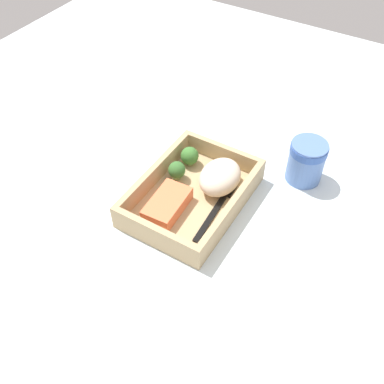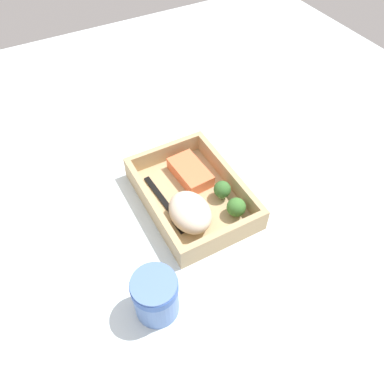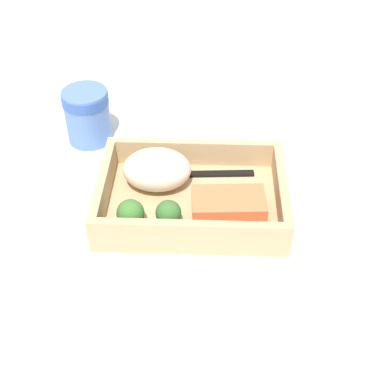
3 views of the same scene
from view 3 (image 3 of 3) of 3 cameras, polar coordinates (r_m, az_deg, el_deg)
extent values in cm
cube|color=silver|center=(75.73, 0.00, -2.10)|extent=(160.00, 160.00, 2.00)
cube|color=tan|center=(74.64, 0.00, -1.21)|extent=(25.55, 18.17, 1.20)
cube|color=tan|center=(79.53, 0.23, 4.28)|extent=(25.55, 1.20, 3.91)
cube|color=tan|center=(66.78, -0.28, -4.51)|extent=(25.55, 1.20, 3.91)
cube|color=tan|center=(73.60, 9.51, 0.03)|extent=(1.20, 15.77, 3.91)
cube|color=tan|center=(74.29, -9.43, 0.50)|extent=(1.20, 15.77, 3.91)
cube|color=#F36E42|center=(71.66, 3.91, -1.39)|extent=(10.12, 6.20, 2.71)
ellipsoid|color=beige|center=(75.15, -3.77, 2.42)|extent=(9.63, 7.40, 5.55)
cylinder|color=#88AC65|center=(70.14, -2.49, -3.21)|extent=(1.29, 1.29, 1.43)
sphere|color=#36682D|center=(68.99, -2.53, -2.23)|extent=(3.39, 3.39, 3.39)
cylinder|color=#8BA764|center=(70.68, -6.48, -3.19)|extent=(1.39, 1.39, 1.21)
sphere|color=#3B722E|center=(69.57, -6.58, -2.25)|extent=(3.66, 3.66, 3.66)
cube|color=black|center=(78.30, 2.11, 1.95)|extent=(12.44, 1.88, 0.44)
cube|color=black|center=(78.26, -3.67, 1.85)|extent=(3.53, 2.41, 0.44)
cylinder|color=#5377B9|center=(86.81, -11.08, 7.98)|extent=(7.05, 7.05, 8.80)
cylinder|color=#3356A8|center=(85.13, -11.36, 9.78)|extent=(7.26, 7.26, 1.58)
cube|color=white|center=(79.14, -16.93, -0.92)|extent=(10.62, 13.07, 0.24)
camera|label=1|loc=(0.98, 43.19, 41.02)|focal=42.00mm
camera|label=2|loc=(0.90, -36.90, 40.43)|focal=35.00mm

